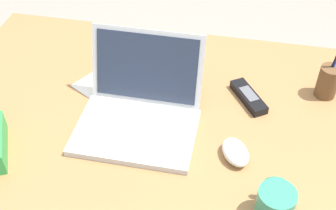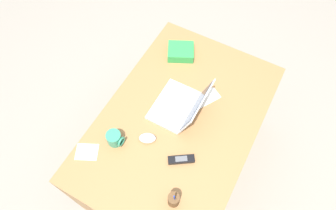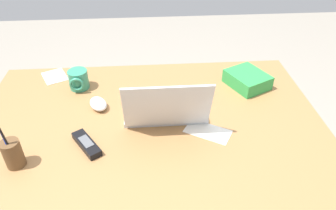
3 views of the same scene
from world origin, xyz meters
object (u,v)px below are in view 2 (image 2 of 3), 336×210
Objects in this scene: cordless_phone at (181,160)px; pen_holder at (174,200)px; coffee_mug_white at (115,138)px; snack_bag at (181,52)px; computer_mouse at (147,138)px; laptop at (181,106)px.

pen_holder reaches higher than cordless_phone.
coffee_mug_white is 0.66× the size of cordless_phone.
snack_bag reaches higher than cordless_phone.
computer_mouse is 0.56× the size of snack_bag.
pen_holder is (0.24, 0.30, 0.03)m from computer_mouse.
snack_bag is at bearing 163.36° from computer_mouse.
pen_holder is (0.51, 0.22, 0.01)m from laptop.
pen_holder is at bearing 24.10° from computer_mouse.
coffee_mug_white reaches higher than computer_mouse.
coffee_mug_white is at bearing -107.06° from pen_holder.
snack_bag is at bearing 177.45° from coffee_mug_white.
cordless_phone is 0.76m from snack_bag.
laptop is 0.43m from coffee_mug_white.
laptop is 0.33m from cordless_phone.
coffee_mug_white is (0.10, -0.16, 0.02)m from computer_mouse.
computer_mouse is 0.38m from pen_holder.
pen_holder is 1.00× the size of snack_bag.
snack_bag is (-0.89, -0.42, -0.02)m from pen_holder.
pen_holder is at bearing 25.36° from snack_bag.
coffee_mug_white is at bearing -32.07° from laptop.
pen_holder is 0.98m from snack_bag.
cordless_phone is 0.85× the size of snack_bag.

